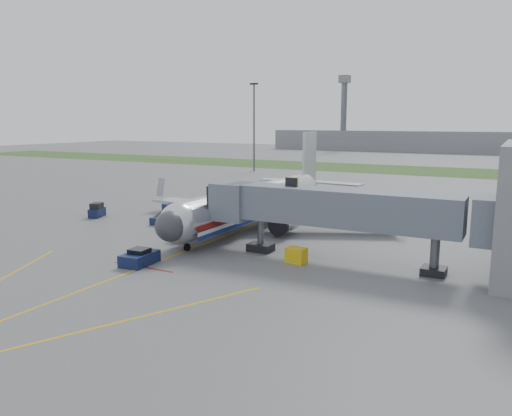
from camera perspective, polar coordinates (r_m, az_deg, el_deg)
The scene contains 16 objects.
ground at distance 44.50m, azimuth -9.39°, elevation -5.39°, with size 400.00×400.00×0.00m, color #565659.
grass_strip at distance 127.18m, azimuth 16.22°, elevation 4.22°, with size 300.00×25.00×0.01m, color #2D4C1E.
apron_markings at distance 39.16m, azimuth -16.07°, elevation -7.76°, with size 21.52×50.00×0.01m.
airliner at distance 56.49m, azimuth -0.00°, elevation 0.73°, with size 32.10×35.67×10.25m.
jet_bridge at distance 41.78m, azimuth 8.90°, elevation -0.09°, with size 25.30×4.00×6.90m.
light_mast_left at distance 118.21m, azimuth -0.23°, elevation 9.45°, with size 2.00×0.44×20.40m.
distant_terminal at distance 207.24m, azimuth 18.30°, elevation 7.25°, with size 120.00×14.00×8.00m, color slate.
control_tower at distance 209.75m, azimuth 10.01°, elevation 11.26°, with size 4.00×4.00×30.00m.
pushback_tug at distance 42.25m, azimuth -13.17°, elevation -5.56°, with size 2.20×3.35×1.34m.
baggage_tug at distance 64.46m, azimuth -17.72°, elevation -0.30°, with size 2.11×2.78×1.73m.
baggage_cart_a at distance 56.57m, azimuth -3.65°, elevation -1.10°, with size 1.94×1.94×1.71m.
baggage_cart_b at distance 60.94m, azimuth -9.63°, elevation -0.37°, with size 2.07×2.07×1.84m.
baggage_cart_c at distance 49.87m, azimuth -8.72°, elevation -2.83°, with size 1.40×1.40×1.47m.
belt_loader at distance 58.81m, azimuth -10.64°, elevation -1.22°, with size 1.54×4.02×1.93m.
ground_power_cart at distance 41.67m, azimuth 4.63°, elevation -5.42°, with size 1.77×1.31×1.30m.
ramp_worker at distance 51.46m, azimuth -7.34°, elevation -2.17°, with size 0.69×0.46×1.90m, color #98D419.
Camera 1 is at (26.44, -33.86, 11.59)m, focal length 35.00 mm.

